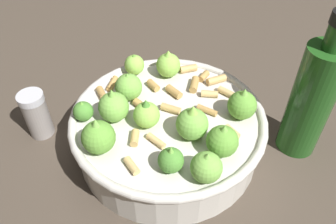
{
  "coord_description": "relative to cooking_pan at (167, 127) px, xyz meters",
  "views": [
    {
      "loc": [
        -0.17,
        -0.32,
        0.42
      ],
      "look_at": [
        0.0,
        0.0,
        0.08
      ],
      "focal_mm": 35.78,
      "sensor_mm": 36.0,
      "label": 1
    }
  ],
  "objects": [
    {
      "name": "ground_plane",
      "position": [
        0.0,
        0.0,
        -0.05
      ],
      "size": [
        2.4,
        2.4,
        0.0
      ],
      "primitive_type": "plane",
      "color": "#42382D"
    },
    {
      "name": "olive_oil_bottle",
      "position": [
        0.19,
        -0.09,
        0.05
      ],
      "size": [
        0.06,
        0.06,
        0.24
      ],
      "color": "#1E4C19",
      "rests_on": "ground"
    },
    {
      "name": "cooking_pan",
      "position": [
        0.0,
        0.0,
        0.0
      ],
      "size": [
        0.3,
        0.3,
        0.13
      ],
      "color": "beige",
      "rests_on": "ground"
    },
    {
      "name": "pepper_shaker",
      "position": [
        -0.18,
        0.13,
        -0.0
      ],
      "size": [
        0.04,
        0.04,
        0.08
      ],
      "color": "gray",
      "rests_on": "ground"
    }
  ]
}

